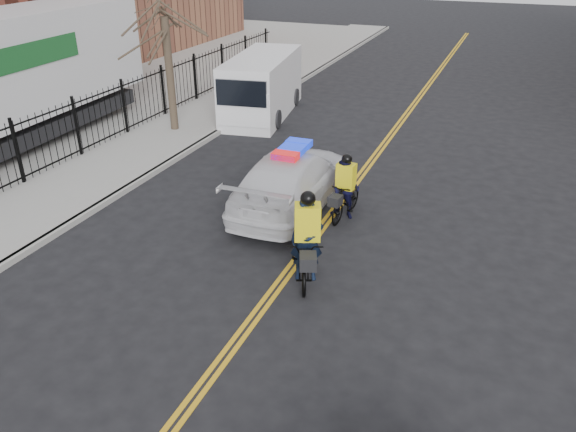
# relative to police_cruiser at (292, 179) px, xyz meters

# --- Properties ---
(ground) EXTENTS (120.00, 120.00, 0.00)m
(ground) POSITION_rel_police_cruiser_xyz_m (1.20, -5.83, -0.78)
(ground) COLOR black
(ground) RESTS_ON ground
(center_line_left) EXTENTS (0.10, 60.00, 0.01)m
(center_line_left) POSITION_rel_police_cruiser_xyz_m (1.12, 2.17, -0.77)
(center_line_left) COLOR gold
(center_line_left) RESTS_ON ground
(center_line_right) EXTENTS (0.10, 60.00, 0.01)m
(center_line_right) POSITION_rel_police_cruiser_xyz_m (1.28, 2.17, -0.77)
(center_line_right) COLOR gold
(center_line_right) RESTS_ON ground
(sidewalk) EXTENTS (3.00, 60.00, 0.15)m
(sidewalk) POSITION_rel_police_cruiser_xyz_m (-6.30, 2.17, -0.70)
(sidewalk) COLOR gray
(sidewalk) RESTS_ON ground
(curb) EXTENTS (0.20, 60.00, 0.15)m
(curb) POSITION_rel_police_cruiser_xyz_m (-4.80, 2.17, -0.70)
(curb) COLOR gray
(curb) RESTS_ON ground
(iron_fence) EXTENTS (0.12, 28.00, 2.00)m
(iron_fence) POSITION_rel_police_cruiser_xyz_m (-7.80, 2.17, 0.22)
(iron_fence) COLOR black
(iron_fence) RESTS_ON ground
(street_tree) EXTENTS (3.20, 3.20, 4.80)m
(street_tree) POSITION_rel_police_cruiser_xyz_m (-6.40, 4.17, 2.76)
(street_tree) COLOR #35291F
(street_tree) RESTS_ON sidewalk
(police_cruiser) EXTENTS (2.28, 5.35, 1.70)m
(police_cruiser) POSITION_rel_police_cruiser_xyz_m (0.00, 0.00, 0.00)
(police_cruiser) COLOR white
(police_cruiser) RESTS_ON ground
(cargo_van) EXTENTS (2.94, 5.93, 2.38)m
(cargo_van) POSITION_rel_police_cruiser_xyz_m (-4.27, 7.34, 0.39)
(cargo_van) COLOR white
(cargo_van) RESTS_ON ground
(cyclist_near) EXTENTS (1.46, 2.22, 2.06)m
(cyclist_near) POSITION_rel_police_cruiser_xyz_m (1.65, -3.27, -0.06)
(cyclist_near) COLOR black
(cyclist_near) RESTS_ON ground
(cyclist_far) EXTENTS (0.85, 1.79, 1.76)m
(cyclist_far) POSITION_rel_police_cruiser_xyz_m (1.54, -0.16, -0.08)
(cyclist_far) COLOR black
(cyclist_far) RESTS_ON ground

